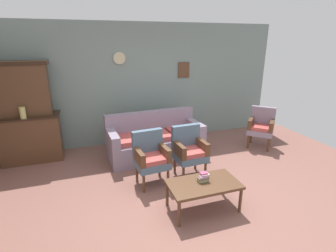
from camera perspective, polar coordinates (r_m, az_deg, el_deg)
The scene contains 11 objects.
ground_plane at distance 4.13m, azimuth 5.06°, elevation -15.61°, with size 7.68×7.68×0.00m, color #84564C.
wall_back_with_decor at distance 5.98m, azimuth -4.79°, elevation 9.30°, with size 6.40×0.09×2.70m.
side_cabinet at distance 5.76m, azimuth -28.20°, elevation -2.40°, with size 1.16×0.55×0.93m.
cabinet_upper_hutch at distance 5.60m, azimuth -29.62°, elevation 7.34°, with size 0.99×0.38×1.03m.
vase_on_cabinet at distance 5.43m, azimuth -29.73°, elevation 2.57°, with size 0.11×0.11×0.22m, color #C8C174.
floral_couch at distance 5.33m, azimuth -2.89°, elevation -3.31°, with size 1.98×0.92×0.90m.
armchair_row_middle at distance 4.27m, azimuth -3.90°, elevation -6.63°, with size 0.56×0.53×0.90m.
armchair_near_cabinet at distance 4.51m, azimuth 4.73°, elevation -5.18°, with size 0.54×0.51×0.90m.
wingback_chair_by_fireplace at distance 6.08m, azimuth 20.12°, elevation 0.08°, with size 0.71×0.71×0.90m.
coffee_table at distance 3.71m, azimuth 7.96°, elevation -13.08°, with size 1.00×0.56×0.42m.
book_stack_on_table at distance 3.70m, azimuth 7.90°, elevation -11.34°, with size 0.16×0.12×0.13m.
Camera 1 is at (-1.42, -3.10, 2.32)m, focal length 27.26 mm.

